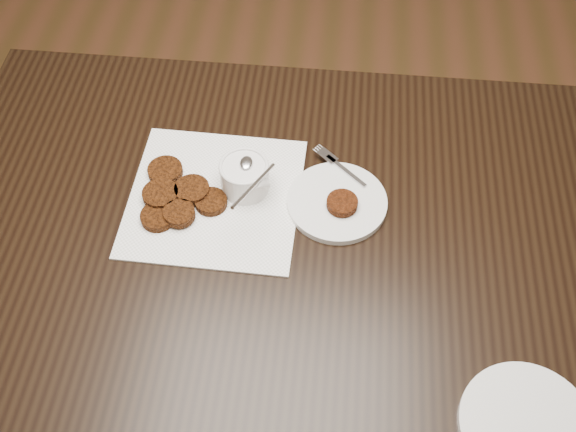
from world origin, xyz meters
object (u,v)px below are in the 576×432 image
object	(u,v)px
napkin	(215,197)
sauce_ramekin	(244,165)
table	(283,321)
plate_empty	(528,427)
plate_with_patty	(337,200)

from	to	relation	value
napkin	sauce_ramekin	world-z (taller)	sauce_ramekin
table	napkin	bearing A→B (deg)	160.59
napkin	plate_empty	bearing A→B (deg)	-36.07
sauce_ramekin	plate_empty	bearing A→B (deg)	-41.02
table	plate_empty	xyz separation A→B (m)	(0.40, -0.34, 0.38)
napkin	sauce_ramekin	distance (m)	0.09
napkin	sauce_ramekin	xyz separation A→B (m)	(0.05, 0.03, 0.06)
table	plate_with_patty	distance (m)	0.40
napkin	plate_with_patty	world-z (taller)	plate_with_patty
napkin	plate_empty	world-z (taller)	plate_empty
table	sauce_ramekin	xyz separation A→B (m)	(-0.08, 0.07, 0.44)
sauce_ramekin	napkin	bearing A→B (deg)	-152.47
plate_empty	sauce_ramekin	bearing A→B (deg)	138.98
sauce_ramekin	plate_empty	size ratio (longest dim) A/B	0.62
napkin	table	bearing A→B (deg)	-19.41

